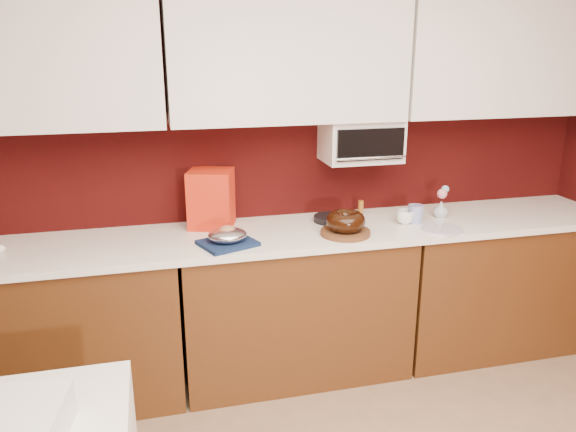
% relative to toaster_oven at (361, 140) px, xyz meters
% --- Properties ---
extents(wall_back, '(4.00, 0.02, 2.50)m').
position_rel_toaster_oven_xyz_m(wall_back, '(-0.45, 0.15, -0.12)').
color(wall_back, '#340807').
rests_on(wall_back, floor).
extents(base_cabinet_left, '(1.31, 0.58, 0.86)m').
position_rel_toaster_oven_xyz_m(base_cabinet_left, '(-1.78, -0.17, -0.95)').
color(base_cabinet_left, '#532D10').
rests_on(base_cabinet_left, floor).
extents(base_cabinet_center, '(1.31, 0.58, 0.86)m').
position_rel_toaster_oven_xyz_m(base_cabinet_center, '(-0.45, -0.17, -0.95)').
color(base_cabinet_center, '#532D10').
rests_on(base_cabinet_center, floor).
extents(base_cabinet_right, '(1.31, 0.58, 0.86)m').
position_rel_toaster_oven_xyz_m(base_cabinet_right, '(0.88, -0.17, -0.95)').
color(base_cabinet_right, '#532D10').
rests_on(base_cabinet_right, floor).
extents(countertop, '(4.00, 0.62, 0.04)m').
position_rel_toaster_oven_xyz_m(countertop, '(-0.45, -0.17, -0.49)').
color(countertop, white).
rests_on(countertop, base_cabinet_center).
extents(upper_cabinet_left, '(1.31, 0.33, 0.70)m').
position_rel_toaster_oven_xyz_m(upper_cabinet_left, '(-1.78, -0.02, 0.48)').
color(upper_cabinet_left, white).
rests_on(upper_cabinet_left, wall_back).
extents(upper_cabinet_center, '(1.31, 0.33, 0.70)m').
position_rel_toaster_oven_xyz_m(upper_cabinet_center, '(-0.45, -0.02, 0.48)').
color(upper_cabinet_center, white).
rests_on(upper_cabinet_center, wall_back).
extents(upper_cabinet_right, '(1.31, 0.33, 0.70)m').
position_rel_toaster_oven_xyz_m(upper_cabinet_right, '(0.88, -0.02, 0.48)').
color(upper_cabinet_right, white).
rests_on(upper_cabinet_right, wall_back).
extents(toaster_oven, '(0.45, 0.30, 0.25)m').
position_rel_toaster_oven_xyz_m(toaster_oven, '(0.00, 0.00, 0.00)').
color(toaster_oven, white).
rests_on(toaster_oven, upper_cabinet_center).
extents(toaster_oven_door, '(0.40, 0.02, 0.18)m').
position_rel_toaster_oven_xyz_m(toaster_oven_door, '(0.00, -0.16, 0.00)').
color(toaster_oven_door, black).
rests_on(toaster_oven_door, toaster_oven).
extents(toaster_oven_handle, '(0.42, 0.02, 0.02)m').
position_rel_toaster_oven_xyz_m(toaster_oven_handle, '(0.00, -0.18, -0.07)').
color(toaster_oven_handle, silver).
rests_on(toaster_oven_handle, toaster_oven).
extents(cake_base, '(0.36, 0.36, 0.03)m').
position_rel_toaster_oven_xyz_m(cake_base, '(-0.19, -0.31, -0.46)').
color(cake_base, brown).
rests_on(cake_base, countertop).
extents(bundt_cake, '(0.26, 0.26, 0.09)m').
position_rel_toaster_oven_xyz_m(bundt_cake, '(-0.19, -0.31, -0.39)').
color(bundt_cake, black).
rests_on(bundt_cake, cake_base).
extents(navy_towel, '(0.34, 0.31, 0.02)m').
position_rel_toaster_oven_xyz_m(navy_towel, '(-0.85, -0.32, -0.46)').
color(navy_towel, '#122244').
rests_on(navy_towel, countertop).
extents(foil_ham_nest, '(0.23, 0.20, 0.08)m').
position_rel_toaster_oven_xyz_m(foil_ham_nest, '(-0.85, -0.32, -0.42)').
color(foil_ham_nest, silver).
rests_on(foil_ham_nest, navy_towel).
extents(roasted_ham, '(0.11, 0.10, 0.06)m').
position_rel_toaster_oven_xyz_m(roasted_ham, '(-0.85, -0.32, -0.40)').
color(roasted_ham, '#AC714F').
rests_on(roasted_ham, foil_ham_nest).
extents(pandoro_box, '(0.30, 0.29, 0.33)m').
position_rel_toaster_oven_xyz_m(pandoro_box, '(-0.89, 0.02, -0.31)').
color(pandoro_box, '#B80C10').
rests_on(pandoro_box, countertop).
extents(dark_pan, '(0.24, 0.24, 0.03)m').
position_rel_toaster_oven_xyz_m(dark_pan, '(-0.20, -0.05, -0.46)').
color(dark_pan, black).
rests_on(dark_pan, countertop).
extents(coffee_mug, '(0.11, 0.11, 0.10)m').
position_rel_toaster_oven_xyz_m(coffee_mug, '(0.22, -0.20, -0.43)').
color(coffee_mug, white).
rests_on(coffee_mug, countertop).
extents(blue_jar, '(0.10, 0.10, 0.11)m').
position_rel_toaster_oven_xyz_m(blue_jar, '(0.29, -0.20, -0.42)').
color(blue_jar, navy).
rests_on(blue_jar, countertop).
extents(flower_vase, '(0.08, 0.08, 0.11)m').
position_rel_toaster_oven_xyz_m(flower_vase, '(0.49, -0.14, -0.42)').
color(flower_vase, '#AAB0C1').
rests_on(flower_vase, countertop).
extents(flower_pink, '(0.06, 0.06, 0.06)m').
position_rel_toaster_oven_xyz_m(flower_pink, '(0.49, -0.14, -0.33)').
color(flower_pink, pink).
rests_on(flower_pink, flower_vase).
extents(flower_blue, '(0.05, 0.05, 0.05)m').
position_rel_toaster_oven_xyz_m(flower_blue, '(0.52, -0.12, -0.30)').
color(flower_blue, '#7FAFCB').
rests_on(flower_blue, flower_vase).
extents(china_plate, '(0.24, 0.24, 0.01)m').
position_rel_toaster_oven_xyz_m(china_plate, '(0.37, -0.37, -0.47)').
color(china_plate, silver).
rests_on(china_plate, countertop).
extents(amber_bottle, '(0.04, 0.04, 0.10)m').
position_rel_toaster_oven_xyz_m(amber_bottle, '(0.02, 0.01, -0.43)').
color(amber_bottle, '#8F561A').
rests_on(amber_bottle, countertop).
extents(egg_right, '(0.07, 0.06, 0.04)m').
position_rel_toaster_oven_xyz_m(egg_right, '(-2.00, -0.15, -0.45)').
color(egg_right, white).
rests_on(egg_right, countertop).
extents(newspaper_stack, '(0.40, 0.35, 0.13)m').
position_rel_toaster_oven_xyz_m(newspaper_stack, '(-1.71, -1.51, -0.56)').
color(newspaper_stack, silver).
rests_on(newspaper_stack, dining_table).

